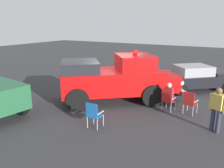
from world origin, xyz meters
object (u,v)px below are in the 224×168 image
vintage_fire_truck (117,78)px  spectator_seated (169,95)px  lawn_chair_near_truck (168,98)px  classic_hot_rod (197,77)px  lawn_chair_by_car (93,113)px  spectator_standing (217,107)px  lawn_chair_spare (190,101)px

vintage_fire_truck → spectator_seated: 2.70m
vintage_fire_truck → lawn_chair_near_truck: size_ratio=5.82×
spectator_seated → classic_hot_rod: bearing=173.6°
classic_hot_rod → lawn_chair_by_car: 7.68m
vintage_fire_truck → spectator_standing: (1.17, 4.73, -0.23)m
lawn_chair_near_truck → lawn_chair_by_car: 3.63m
lawn_chair_near_truck → spectator_seated: bearing=169.1°
lawn_chair_spare → spectator_standing: 1.74m
lawn_chair_near_truck → lawn_chair_spare: same height
vintage_fire_truck → classic_hot_rod: 5.23m
lawn_chair_near_truck → vintage_fire_truck: bearing=-90.5°
lawn_chair_by_car → lawn_chair_spare: same height
lawn_chair_by_car → lawn_chair_near_truck: bearing=148.8°
classic_hot_rod → spectator_standing: spectator_standing is taller
lawn_chair_near_truck → spectator_standing: 2.42m
vintage_fire_truck → lawn_chair_spare: bearing=91.0°
lawn_chair_near_truck → classic_hot_rod: bearing=173.4°
classic_hot_rod → lawn_chair_by_car: (7.31, -2.36, -0.16)m
lawn_chair_spare → spectator_seated: size_ratio=0.79×
spectator_standing → lawn_chair_by_car: bearing=-63.8°
lawn_chair_near_truck → spectator_seated: (-0.13, 0.02, 0.11)m
spectator_seated → vintage_fire_truck: bearing=-87.7°
classic_hot_rod → lawn_chair_spare: bearing=6.1°
classic_hot_rod → lawn_chair_near_truck: 4.23m
lawn_chair_by_car → spectator_seated: 3.76m
spectator_seated → spectator_standing: 2.45m
spectator_standing → vintage_fire_truck: bearing=-103.9°
lawn_chair_near_truck → lawn_chair_spare: size_ratio=1.00×
classic_hot_rod → lawn_chair_spare: classic_hot_rod is taller
vintage_fire_truck → spectator_standing: 4.88m
lawn_chair_by_car → spectator_seated: (-3.24, 1.90, 0.11)m
vintage_fire_truck → lawn_chair_spare: vintage_fire_truck is taller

